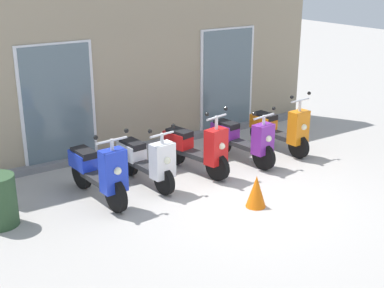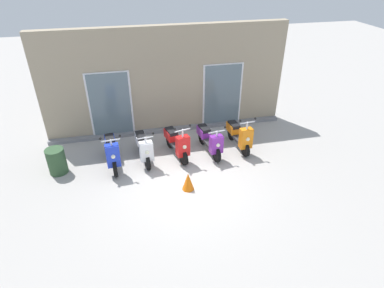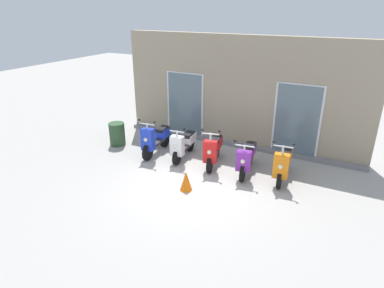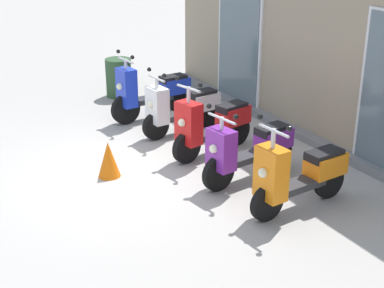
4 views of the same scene
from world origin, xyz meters
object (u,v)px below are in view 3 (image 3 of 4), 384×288
at_px(scooter_white, 183,144).
at_px(traffic_cone, 186,181).
at_px(scooter_orange, 283,163).
at_px(scooter_blue, 156,139).
at_px(scooter_purple, 247,157).
at_px(trash_bin, 117,134).
at_px(scooter_red, 213,150).

distance_m(scooter_white, traffic_cone, 1.99).
height_order(scooter_orange, traffic_cone, scooter_orange).
bearing_deg(scooter_blue, scooter_purple, 1.45).
height_order(scooter_purple, traffic_cone, scooter_purple).
height_order(scooter_blue, scooter_purple, scooter_blue).
relative_size(trash_bin, traffic_cone, 1.49).
height_order(scooter_blue, scooter_red, same).
xyz_separation_m(scooter_blue, scooter_red, (1.95, 0.10, -0.01)).
bearing_deg(traffic_cone, scooter_white, 120.72).
height_order(scooter_white, trash_bin, scooter_white).
height_order(scooter_blue, traffic_cone, scooter_blue).
height_order(scooter_red, scooter_orange, scooter_orange).
relative_size(scooter_white, scooter_purple, 0.95).
relative_size(scooter_red, trash_bin, 1.99).
relative_size(scooter_white, scooter_orange, 1.00).
bearing_deg(scooter_white, traffic_cone, -59.28).
relative_size(scooter_purple, traffic_cone, 3.09).
bearing_deg(scooter_orange, traffic_cone, -140.28).
distance_m(scooter_orange, traffic_cone, 2.67).
distance_m(scooter_white, scooter_orange, 3.06).
bearing_deg(trash_bin, scooter_white, 2.64).
distance_m(scooter_white, trash_bin, 2.50).
bearing_deg(scooter_purple, scooter_blue, -178.55).
distance_m(scooter_purple, trash_bin, 4.56).
relative_size(scooter_white, traffic_cone, 2.94).
bearing_deg(scooter_purple, scooter_white, 178.78).
bearing_deg(traffic_cone, trash_bin, 155.66).
relative_size(scooter_blue, scooter_purple, 1.04).
xyz_separation_m(scooter_blue, trash_bin, (-1.56, 0.00, -0.11)).
bearing_deg(scooter_blue, scooter_orange, 1.70).
bearing_deg(scooter_blue, scooter_white, 7.29).
bearing_deg(scooter_orange, trash_bin, -178.82).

